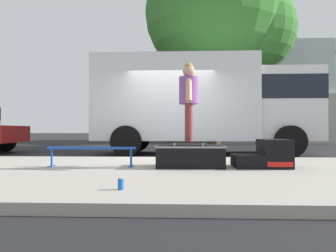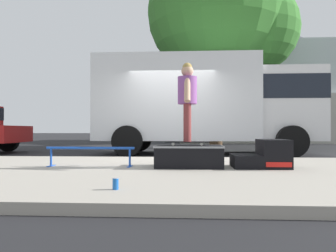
{
  "view_description": "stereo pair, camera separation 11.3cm",
  "coord_description": "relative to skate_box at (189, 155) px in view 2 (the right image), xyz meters",
  "views": [
    {
      "loc": [
        0.34,
        -8.36,
        0.77
      ],
      "look_at": [
        0.01,
        -1.04,
        0.86
      ],
      "focal_mm": 34.85,
      "sensor_mm": 36.0,
      "label": 1
    },
    {
      "loc": [
        0.45,
        -8.35,
        0.77
      ],
      "look_at": [
        0.01,
        -1.04,
        0.86
      ],
      "focal_mm": 34.85,
      "sensor_mm": 36.0,
      "label": 2
    }
  ],
  "objects": [
    {
      "name": "grind_rail",
      "position": [
        -1.76,
        -0.03,
        0.06
      ],
      "size": [
        1.59,
        0.28,
        0.35
      ],
      "color": "blue",
      "rests_on": "sidewalk_slab"
    },
    {
      "name": "box_truck",
      "position": [
        0.6,
        4.8,
        1.38
      ],
      "size": [
        6.91,
        2.63,
        3.05
      ],
      "color": "white",
      "rests_on": "ground"
    },
    {
      "name": "sidewalk_slab",
      "position": [
        -0.47,
        -0.4,
        -0.26
      ],
      "size": [
        50.0,
        5.0,
        0.12
      ],
      "primitive_type": "cube",
      "color": "#A8A093",
      "rests_on": "ground"
    },
    {
      "name": "skateboard",
      "position": [
        -0.03,
        0.04,
        0.23
      ],
      "size": [
        0.78,
        0.22,
        0.07
      ],
      "color": "black",
      "rests_on": "skate_box"
    },
    {
      "name": "soda_can",
      "position": [
        -0.81,
        -2.23,
        -0.14
      ],
      "size": [
        0.07,
        0.07,
        0.13
      ],
      "color": "#1959B2",
      "rests_on": "sidewalk_slab"
    },
    {
      "name": "house_behind",
      "position": [
        4.04,
        16.68,
        3.92
      ],
      "size": [
        9.54,
        8.23,
        8.4
      ],
      "color": "silver",
      "rests_on": "ground"
    },
    {
      "name": "skater_kid",
      "position": [
        -0.03,
        0.04,
        1.07
      ],
      "size": [
        0.34,
        0.72,
        1.4
      ],
      "color": "brown",
      "rests_on": "skateboard"
    },
    {
      "name": "street_tree_main",
      "position": [
        1.54,
        8.4,
        5.37
      ],
      "size": [
        6.5,
        5.91,
        8.83
      ],
      "color": "brown",
      "rests_on": "ground"
    },
    {
      "name": "ground_plane",
      "position": [
        -0.47,
        2.6,
        -0.32
      ],
      "size": [
        140.0,
        140.0,
        0.0
      ],
      "primitive_type": "plane",
      "color": "black"
    },
    {
      "name": "kicker_ramp",
      "position": [
        1.32,
        -0.0,
        -0.0
      ],
      "size": [
        0.94,
        0.73,
        0.49
      ],
      "color": "black",
      "rests_on": "sidewalk_slab"
    },
    {
      "name": "skate_box",
      "position": [
        0.0,
        0.0,
        0.0
      ],
      "size": [
        1.18,
        0.76,
        0.38
      ],
      "color": "black",
      "rests_on": "sidewalk_slab"
    }
  ]
}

